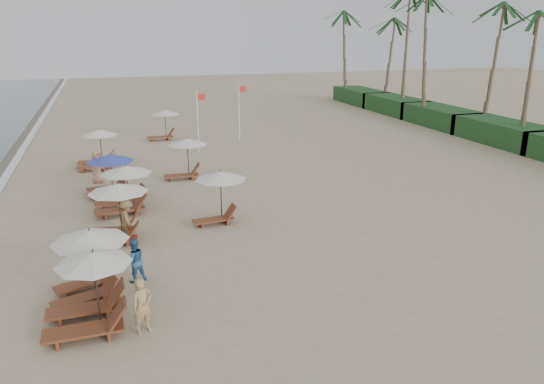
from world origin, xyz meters
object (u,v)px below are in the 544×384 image
object	(u,v)px
lounger_station_5	(97,151)
inland_station_1	(185,154)
beachgoer_mid_a	(134,260)
lounger_station_0	(86,295)
lounger_station_4	(107,173)
beachgoer_near	(143,306)
beachgoer_mid_b	(127,219)
flag_pole_near	(198,119)
lounger_station_1	(86,261)
lounger_station_3	(121,190)
inland_station_2	(163,121)
inland_station_0	(218,189)
beachgoer_far_b	(97,167)
lounger_station_2	(115,211)

from	to	relation	value
lounger_station_5	inland_station_1	xyz separation A→B (m)	(4.68, -3.78, 0.34)
beachgoer_mid_a	lounger_station_0	bearing A→B (deg)	45.67
lounger_station_0	inland_station_1	xyz separation A→B (m)	(4.94, 14.47, 0.41)
lounger_station_4	beachgoer_near	bearing A→B (deg)	-87.21
lounger_station_0	beachgoer_near	bearing A→B (deg)	-25.38
beachgoer_mid_b	flag_pole_near	distance (m)	15.40
beachgoer_mid_a	beachgoer_mid_b	bearing A→B (deg)	-103.94
lounger_station_1	beachgoer_near	world-z (taller)	lounger_station_1
lounger_station_3	beachgoer_mid_a	xyz separation A→B (m)	(0.09, -7.32, -0.25)
inland_station_2	beachgoer_mid_a	size ratio (longest dim) A/B	1.77
inland_station_0	beachgoer_near	bearing A→B (deg)	-116.00
beachgoer_mid_a	inland_station_0	bearing A→B (deg)	-144.23
lounger_station_4	inland_station_1	xyz separation A→B (m)	(4.15, 1.87, 0.26)
lounger_station_5	beachgoer_mid_a	bearing A→B (deg)	-85.80
beachgoer_far_b	flag_pole_near	size ratio (longest dim) A/B	0.43
inland_station_1	lounger_station_4	bearing A→B (deg)	-155.76
inland_station_1	inland_station_2	distance (m)	11.22
inland_station_0	inland_station_1	bearing A→B (deg)	92.11
beachgoer_near	flag_pole_near	size ratio (longest dim) A/B	0.39
beachgoer_mid_a	beachgoer_far_b	bearing A→B (deg)	-99.44
lounger_station_2	lounger_station_5	world-z (taller)	lounger_station_5
lounger_station_4	inland_station_2	distance (m)	13.75
beachgoer_mid_a	beachgoer_far_b	xyz separation A→B (m)	(-1.13, 12.53, 0.14)
lounger_station_5	inland_station_0	distance (m)	12.23
beachgoer_mid_a	beachgoer_mid_b	distance (m)	3.87
inland_station_0	inland_station_2	distance (m)	18.62
beachgoer_mid_b	flag_pole_near	world-z (taller)	flag_pole_near
lounger_station_3	beachgoer_far_b	xyz separation A→B (m)	(-1.04, 5.21, -0.11)
lounger_station_3	lounger_station_5	bearing A→B (deg)	97.21
lounger_station_5	lounger_station_4	bearing A→B (deg)	-84.63
lounger_station_2	inland_station_2	world-z (taller)	lounger_station_2
lounger_station_2	inland_station_2	bearing A→B (deg)	78.12
inland_station_2	flag_pole_near	size ratio (longest dim) A/B	0.64
inland_station_1	inland_station_2	world-z (taller)	same
beachgoer_mid_b	beachgoer_far_b	bearing A→B (deg)	-9.30
beachgoer_mid_b	inland_station_2	bearing A→B (deg)	-27.13
lounger_station_5	inland_station_0	xyz separation A→B (m)	(4.96, -11.18, 0.41)
beachgoer_far_b	lounger_station_5	bearing A→B (deg)	42.54
lounger_station_3	beachgoer_mid_a	bearing A→B (deg)	-89.31
lounger_station_2	beachgoer_mid_a	world-z (taller)	lounger_station_2
beachgoer_near	beachgoer_mid_a	world-z (taller)	beachgoer_near
lounger_station_2	beachgoer_near	distance (m)	7.04
inland_station_0	beachgoer_mid_b	bearing A→B (deg)	-169.48
lounger_station_1	beachgoer_far_b	distance (m)	13.15
lounger_station_5	lounger_station_3	bearing A→B (deg)	-82.79
lounger_station_0	beachgoer_far_b	bearing A→B (deg)	88.89
lounger_station_5	beachgoer_near	size ratio (longest dim) A/B	1.64
lounger_station_2	beachgoer_mid_a	distance (m)	3.91
beachgoer_mid_a	beachgoer_far_b	size ratio (longest dim) A/B	0.85
lounger_station_4	beachgoer_mid_b	xyz separation A→B (m)	(0.58, -6.24, -0.34)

